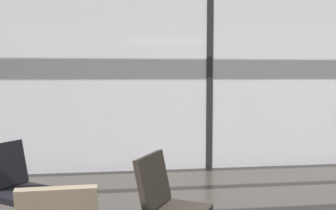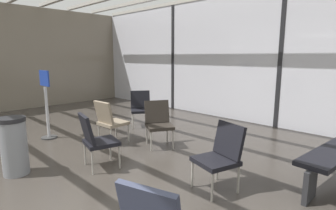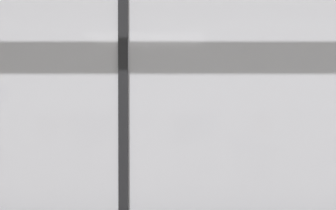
% 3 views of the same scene
% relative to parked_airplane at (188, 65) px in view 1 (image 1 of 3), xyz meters
% --- Properties ---
extents(glass_curtain_wall, '(14.00, 0.08, 3.32)m').
position_rel_parked_airplane_xyz_m(glass_curtain_wall, '(-0.76, -5.92, -0.18)').
color(glass_curtain_wall, silver).
rests_on(glass_curtain_wall, ground).
extents(window_mullion_1, '(0.10, 0.12, 3.32)m').
position_rel_parked_airplane_xyz_m(window_mullion_1, '(-0.76, -5.92, -0.18)').
color(window_mullion_1, black).
rests_on(window_mullion_1, ground).
extents(parked_airplane, '(11.83, 3.68, 3.68)m').
position_rel_parked_airplane_xyz_m(parked_airplane, '(0.00, 0.00, 0.00)').
color(parked_airplane, silver).
rests_on(parked_airplane, ground).
extents(lounge_chair_2, '(0.71, 0.70, 0.87)m').
position_rel_parked_airplane_xyz_m(lounge_chair_2, '(-3.25, -8.19, -1.35)').
color(lounge_chair_2, black).
rests_on(lounge_chair_2, ground).
extents(lounge_chair_6, '(0.70, 0.68, 0.87)m').
position_rel_parked_airplane_xyz_m(lounge_chair_6, '(-1.84, -8.92, -1.35)').
color(lounge_chair_6, '#28231E').
rests_on(lounge_chair_6, ground).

